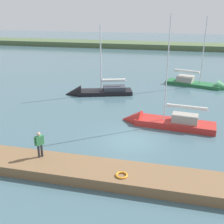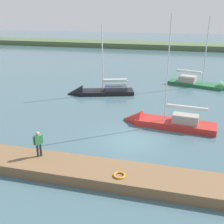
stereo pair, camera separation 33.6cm
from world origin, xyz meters
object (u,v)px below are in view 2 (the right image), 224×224
(sailboat_far_left, at_px, (206,86))
(person_on_dock, at_px, (38,142))
(sailboat_mid_channel, at_px, (161,123))
(sailboat_outer_mooring, at_px, (96,93))
(life_ring_buoy, at_px, (119,175))

(sailboat_far_left, relative_size, person_on_dock, 5.74)
(sailboat_far_left, distance_m, person_on_dock, 24.31)
(sailboat_mid_channel, bearing_deg, sailboat_far_left, -101.97)
(sailboat_outer_mooring, height_order, person_on_dock, sailboat_outer_mooring)
(life_ring_buoy, bearing_deg, sailboat_mid_channel, -99.56)
(life_ring_buoy, distance_m, person_on_dock, 5.34)
(sailboat_outer_mooring, xyz_separation_m, person_on_dock, (-1.29, 15.30, 1.36))
(sailboat_outer_mooring, bearing_deg, sailboat_mid_channel, 120.23)
(sailboat_far_left, distance_m, sailboat_outer_mooring, 13.89)
(sailboat_far_left, relative_size, sailboat_mid_channel, 0.98)
(sailboat_mid_channel, bearing_deg, person_on_dock, 56.48)
(sailboat_outer_mooring, xyz_separation_m, sailboat_mid_channel, (-8.00, 7.20, 0.02))
(person_on_dock, bearing_deg, sailboat_far_left, -78.54)
(sailboat_outer_mooring, relative_size, person_on_dock, 5.23)
(person_on_dock, bearing_deg, life_ring_buoy, -151.03)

